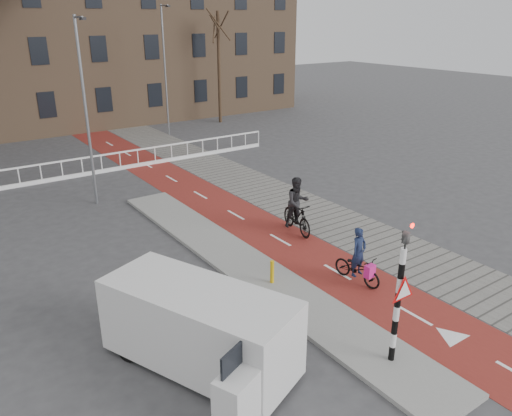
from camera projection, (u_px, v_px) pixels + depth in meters
ground at (348, 316)px, 13.62m from camera, size 120.00×120.00×0.00m
bike_lane at (211, 201)px, 22.06m from camera, size 2.50×60.00×0.01m
sidewalk at (263, 190)px, 23.56m from camera, size 3.00×60.00×0.01m
curb_island at (246, 265)px, 16.28m from camera, size 1.80×16.00×0.12m
traffic_signal at (400, 290)px, 11.03m from camera, size 0.80×0.80×3.68m
bollard at (272, 272)px, 14.98m from camera, size 0.12×0.12×0.72m
cyclist_near at (358, 264)px, 15.16m from camera, size 0.77×1.74×1.78m
cyclist_far at (297, 210)px, 18.60m from camera, size 1.05×2.10×2.15m
van at (199, 327)px, 11.37m from camera, size 3.45×4.92×1.97m
railing at (20, 181)px, 23.83m from camera, size 28.00×0.10×0.99m
tree_right at (219, 68)px, 37.20m from camera, size 0.24×0.24×8.05m
streetlight_near at (86, 115)px, 20.45m from camera, size 0.12×0.12×7.73m
streetlight_right at (165, 72)px, 33.05m from camera, size 0.12×0.12×8.40m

